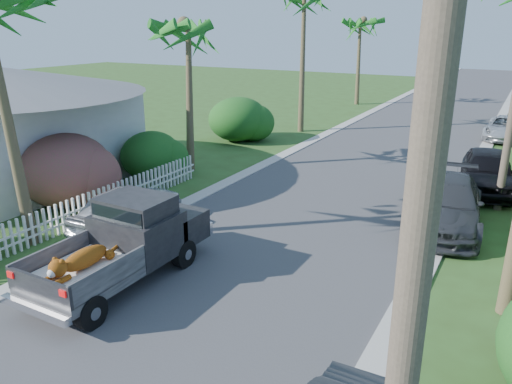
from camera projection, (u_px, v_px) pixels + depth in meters
The scene contains 16 objects.
ground at pixel (108, 372), 9.30m from camera, with size 120.00×120.00×0.00m, color #2D481B.
road at pixel (412, 132), 30.00m from camera, with size 8.00×100.00×0.02m, color #38383A.
curb_left at pixel (344, 125), 31.97m from camera, with size 0.60×100.00×0.06m, color #A5A39E.
curb_right at pixel (490, 139), 28.01m from camera, with size 0.60×100.00×0.06m, color #A5A39E.
pickup_truck at pixel (130, 239), 12.56m from camera, with size 1.98×5.12×2.06m.
parked_car_rm at pixel (446, 204), 15.79m from camera, with size 2.13×5.24×1.52m, color #323438.
parked_car_rf at pixel (488, 171), 19.16m from camera, with size 1.90×4.71×1.61m, color black.
parked_car_rd at pixel (506, 128), 27.96m from camera, with size 2.08×4.51×1.25m, color #B6B9BD.
parked_car_ln at pixel (128, 207), 15.63m from camera, with size 1.66×4.13×1.41m, color silver.
palm_l_b at pixel (186, 25), 20.41m from camera, with size 4.40×4.40×7.40m.
palm_l_d at pixel (361, 21), 38.40m from camera, with size 4.40×4.40×7.70m.
shrub_l_b at pixel (66, 170), 17.45m from camera, with size 3.00×3.30×2.60m, color #B91A49.
shrub_l_c at pixel (151, 155), 20.68m from camera, with size 2.40×2.64×2.00m, color #144619.
shrub_l_d at pixel (238, 119), 27.51m from camera, with size 3.20×3.52×2.40m, color #144619.
picket_fence at pixel (95, 205), 16.46m from camera, with size 0.10×11.00×1.00m, color white.
utility_pole_a at pixel (417, 250), 3.59m from camera, with size 1.60×0.26×9.00m.
Camera 1 is at (6.18, -5.42, 6.14)m, focal length 35.00 mm.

